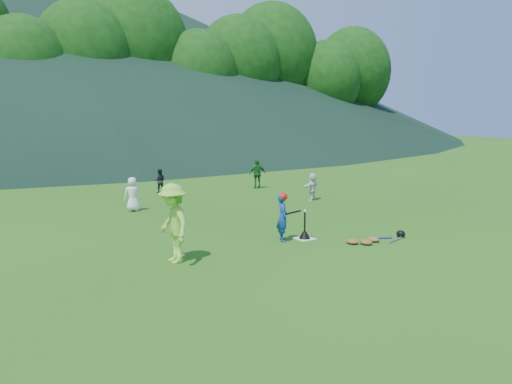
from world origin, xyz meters
The scene contains 14 objects.
ground centered at (0.00, 0.00, 0.00)m, with size 120.00×120.00×0.00m, color #235713.
home_plate centered at (0.00, 0.00, 0.01)m, with size 0.45×0.45×0.02m, color silver.
baseball centered at (0.00, 0.00, 0.74)m, with size 0.08×0.08×0.08m, color white.
batter_child centered at (-0.60, 0.13, 0.61)m, with size 0.45×0.29×1.23m, color navy.
adult_coach centered at (-3.66, -0.25, 0.87)m, with size 1.12×0.64×1.73m, color #8EDA40.
fielder_a centered at (-2.72, 6.00, 0.57)m, with size 0.56×0.36×1.14m, color white.
fielder_b centered at (-0.62, 9.33, 0.50)m, with size 0.49×0.38×1.00m, color black.
fielder_c centered at (3.55, 8.48, 0.64)m, with size 0.75×0.31×1.28m, color #1C5D21.
fielder_d centered at (3.74, 4.73, 0.52)m, with size 0.96×0.30×1.03m, color white.
batting_tee centered at (0.00, 0.00, 0.13)m, with size 0.30×0.30×0.68m.
batter_gear centered at (-0.57, 0.13, 1.11)m, with size 0.73×0.26×0.59m.
equipment_pile centered at (1.34, -1.11, 0.07)m, with size 1.80×0.64×0.19m.
outfield_fence centered at (0.00, 28.00, 0.70)m, with size 70.07×0.08×1.33m.
tree_line centered at (0.20, 33.83, 8.21)m, with size 70.04×11.40×14.82m.
Camera 1 is at (-7.40, -10.22, 3.16)m, focal length 35.00 mm.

